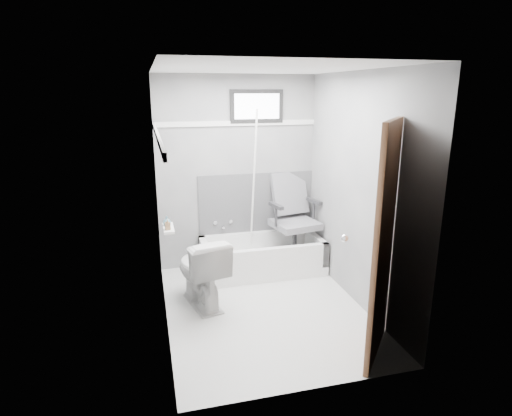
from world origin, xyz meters
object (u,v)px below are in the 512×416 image
object	(u,v)px
soap_bottle_a	(168,224)
soap_bottle_b	(167,221)
office_chair	(295,218)
bathtub	(262,256)
toilet	(201,271)
door	(434,254)

from	to	relation	value
soap_bottle_a	soap_bottle_b	distance (m)	0.14
office_chair	soap_bottle_a	distance (m)	1.85
bathtub	office_chair	size ratio (longest dim) A/B	1.39
bathtub	soap_bottle_b	size ratio (longest dim) A/B	15.14
toilet	soap_bottle_b	world-z (taller)	soap_bottle_b
soap_bottle_a	office_chair	bearing A→B (deg)	28.05
office_chair	toilet	xyz separation A→B (m)	(-1.29, -0.71, -0.28)
toilet	soap_bottle_b	xyz separation A→B (m)	(-0.32, -0.01, 0.58)
office_chair	bathtub	bearing A→B (deg)	174.21
bathtub	toilet	bearing A→B (deg)	-141.90
bathtub	office_chair	distance (m)	0.63
door	soap_bottle_b	world-z (taller)	door
door	soap_bottle_b	bearing A→B (deg)	141.42
bathtub	office_chair	xyz separation A→B (m)	(0.44, 0.04, 0.45)
soap_bottle_a	soap_bottle_b	size ratio (longest dim) A/B	1.05
door	office_chair	bearing A→B (deg)	97.86
door	soap_bottle_a	bearing A→B (deg)	144.06
office_chair	door	world-z (taller)	door
door	toilet	bearing A→B (deg)	136.03
bathtub	toilet	xyz separation A→B (m)	(-0.85, -0.67, 0.17)
door	soap_bottle_a	xyz separation A→B (m)	(-1.92, 1.39, -0.03)
soap_bottle_b	toilet	bearing A→B (deg)	2.08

